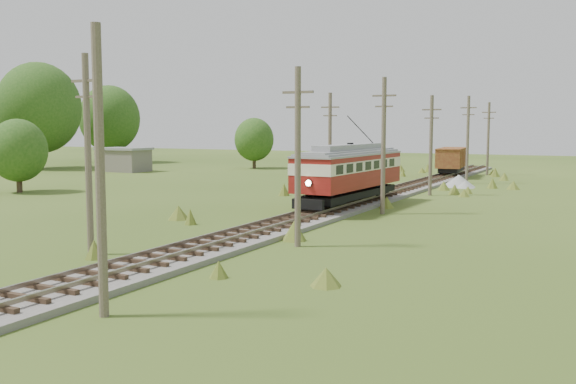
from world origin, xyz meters
The scene contains 17 objects.
railbed_main centered at (0.00, 34.00, 0.19)m, with size 3.60×96.00×0.57m.
streetcar centered at (0.00, 33.20, 2.76)m, with size 3.49×13.21×6.00m.
gondola centered at (0.00, 65.21, 2.07)m, with size 3.60×8.64×2.79m.
gravel_pile centered at (3.61, 52.77, 0.55)m, with size 3.26×3.46×1.19m.
utility_pole_r_1 centered at (3.10, 5.00, 4.40)m, with size 0.30×0.30×8.80m.
utility_pole_r_2 centered at (3.30, 18.00, 4.42)m, with size 1.60×0.30×8.60m.
utility_pole_r_3 centered at (3.20, 31.00, 4.63)m, with size 1.60×0.30×9.00m.
utility_pole_r_4 centered at (3.00, 44.00, 4.32)m, with size 1.60×0.30×8.40m.
utility_pole_r_5 centered at (3.40, 57.00, 4.58)m, with size 1.60×0.30×8.90m.
utility_pole_r_6 centered at (3.20, 70.00, 4.47)m, with size 1.60×0.30×8.70m.
utility_pole_l_a centered at (-4.20, 12.00, 4.63)m, with size 1.60×0.30×9.00m.
utility_pole_l_b centered at (-4.50, 40.00, 4.42)m, with size 1.60×0.30×8.60m.
tree_left_4 centered at (-54.00, 54.00, 8.37)m, with size 11.34×11.34×14.61m.
tree_left_5 centered at (-56.00, 70.00, 7.12)m, with size 9.66×9.66×12.44m.
tree_mid_a centered at (-28.00, 68.00, 4.02)m, with size 5.46×5.46×7.03m.
tree_mid_c centered at (-30.00, 30.00, 3.71)m, with size 5.04×5.04×6.49m.
shed centered at (-40.00, 55.00, 1.57)m, with size 6.40×4.40×3.10m.
Camera 1 is at (16.77, -9.45, 5.77)m, focal length 40.00 mm.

